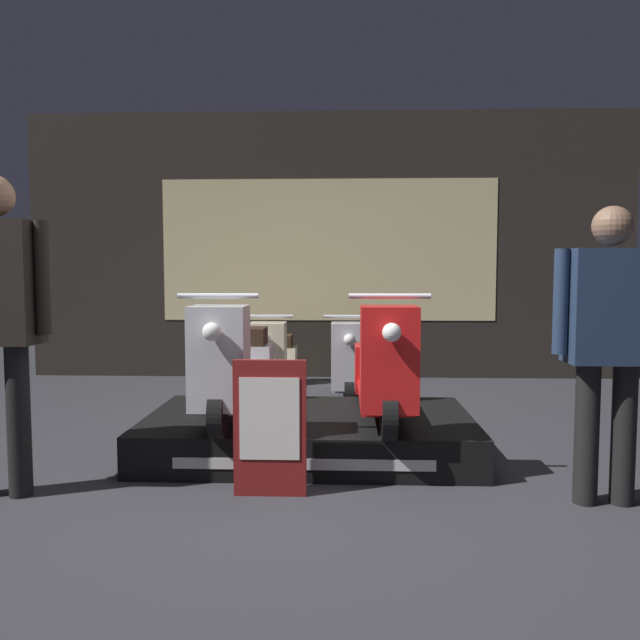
{
  "coord_description": "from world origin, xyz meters",
  "views": [
    {
      "loc": [
        0.18,
        -3.39,
        1.28
      ],
      "look_at": [
        -0.02,
        2.03,
        0.87
      ],
      "focal_mm": 35.0,
      "sensor_mm": 36.0,
      "label": 1
    }
  ],
  "objects_px": {
    "scooter_display_right": "(383,368)",
    "price_sign_board": "(270,428)",
    "person_right_browsing": "(609,330)",
    "scooter_display_left": "(236,367)",
    "scooter_backrow_1": "(349,362)",
    "scooter_backrow_0": "(275,362)"
  },
  "relations": [
    {
      "from": "scooter_display_right",
      "to": "scooter_backrow_0",
      "type": "relative_size",
      "value": 1.0
    },
    {
      "from": "scooter_backrow_1",
      "to": "scooter_backrow_0",
      "type": "bearing_deg",
      "value": 180.0
    },
    {
      "from": "person_right_browsing",
      "to": "scooter_display_left",
      "type": "bearing_deg",
      "value": 158.35
    },
    {
      "from": "scooter_backrow_0",
      "to": "price_sign_board",
      "type": "bearing_deg",
      "value": -84.24
    },
    {
      "from": "scooter_backrow_1",
      "to": "scooter_display_left",
      "type": "bearing_deg",
      "value": -110.62
    },
    {
      "from": "scooter_display_left",
      "to": "person_right_browsing",
      "type": "bearing_deg",
      "value": -21.65
    },
    {
      "from": "scooter_backrow_0",
      "to": "person_right_browsing",
      "type": "relative_size",
      "value": 1.03
    },
    {
      "from": "scooter_display_left",
      "to": "scooter_backrow_1",
      "type": "xyz_separation_m",
      "value": [
        0.81,
        2.15,
        -0.27
      ]
    },
    {
      "from": "scooter_backrow_1",
      "to": "price_sign_board",
      "type": "distance_m",
      "value": 3.01
    },
    {
      "from": "scooter_display_right",
      "to": "price_sign_board",
      "type": "height_order",
      "value": "scooter_display_right"
    },
    {
      "from": "scooter_display_left",
      "to": "scooter_display_right",
      "type": "height_order",
      "value": "same"
    },
    {
      "from": "scooter_display_right",
      "to": "person_right_browsing",
      "type": "relative_size",
      "value": 1.03
    },
    {
      "from": "scooter_display_left",
      "to": "person_right_browsing",
      "type": "relative_size",
      "value": 1.03
    },
    {
      "from": "person_right_browsing",
      "to": "price_sign_board",
      "type": "height_order",
      "value": "person_right_browsing"
    },
    {
      "from": "scooter_display_left",
      "to": "scooter_backrow_1",
      "type": "distance_m",
      "value": 2.32
    },
    {
      "from": "person_right_browsing",
      "to": "scooter_backrow_0",
      "type": "bearing_deg",
      "value": 125.55
    },
    {
      "from": "scooter_display_left",
      "to": "scooter_backrow_1",
      "type": "bearing_deg",
      "value": 69.38
    },
    {
      "from": "scooter_display_right",
      "to": "scooter_display_left",
      "type": "bearing_deg",
      "value": 180.0
    },
    {
      "from": "scooter_display_left",
      "to": "price_sign_board",
      "type": "relative_size",
      "value": 2.14
    },
    {
      "from": "scooter_display_left",
      "to": "price_sign_board",
      "type": "bearing_deg",
      "value": -67.88
    },
    {
      "from": "scooter_display_right",
      "to": "scooter_backrow_1",
      "type": "bearing_deg",
      "value": 95.7
    },
    {
      "from": "scooter_backrow_1",
      "to": "scooter_display_right",
      "type": "bearing_deg",
      "value": -84.3
    }
  ]
}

